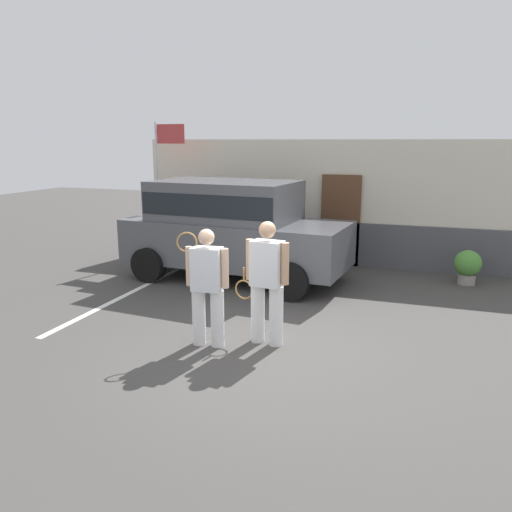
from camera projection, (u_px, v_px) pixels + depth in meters
The scene contains 8 objects.
ground_plane at pixel (261, 349), 7.13m from camera, with size 40.00×40.00×0.00m, color #423F3D.
parking_stripe_0 at pixel (123, 296), 9.55m from camera, with size 0.12×4.40×0.01m, color silver.
house_frontage at pixel (336, 206), 11.94m from camera, with size 9.51×0.40×2.88m.
parked_suv at pixel (232, 225), 10.59m from camera, with size 4.74×2.47×2.05m.
tennis_player_man at pixel (207, 286), 7.11m from camera, with size 0.76×0.29×1.68m.
tennis_player_woman at pixel (267, 282), 7.17m from camera, with size 0.90×0.34×1.78m.
potted_plant_by_porch at pixel (468, 265), 10.30m from camera, with size 0.53×0.53×0.70m.
flag_pole at pixel (164, 166), 12.29m from camera, with size 0.80×0.07×3.29m.
Camera 1 is at (2.11, -6.32, 2.85)m, focal length 35.79 mm.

